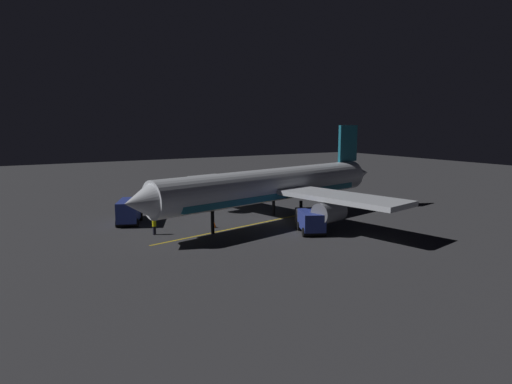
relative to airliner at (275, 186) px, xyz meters
The scene contains 8 objects.
ground_plane 4.08m from the airliner, 102.25° to the left, with size 180.00×180.00×0.20m, color #323236.
apron_guide_stripe 6.07m from the airliner, 98.65° to the left, with size 0.24×22.17×0.01m, color gold.
airliner is the anchor object (origin of this frame).
baggage_truck 16.32m from the airliner, 63.32° to the left, with size 6.71×4.43×2.61m.
catering_truck 6.74m from the airliner, behind, with size 5.92×4.24×2.20m.
ground_crew_worker 14.12m from the airliner, 87.40° to the left, with size 0.40×0.40×1.74m.
traffic_cone_near_left 13.62m from the airliner, 51.19° to the left, with size 0.50×0.50×0.55m.
traffic_cone_near_right 8.22m from the airliner, 86.79° to the left, with size 0.50×0.50×0.55m.
Camera 1 is at (-41.15, 26.06, 10.88)m, focal length 31.14 mm.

